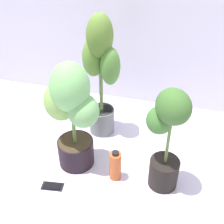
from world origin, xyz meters
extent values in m
plane|color=silver|center=(0.00, 0.00, 0.00)|extent=(8.00, 8.00, 0.00)
cylinder|color=black|center=(0.27, -0.09, 0.10)|extent=(0.19, 0.19, 0.20)
cylinder|color=#3E361D|center=(0.27, -0.09, 0.20)|extent=(0.18, 0.18, 0.02)
cylinder|color=#5E7B3C|center=(0.27, -0.09, 0.44)|extent=(0.02, 0.02, 0.48)
ellipsoid|color=#3A652A|center=(0.27, -0.09, 0.62)|extent=(0.29, 0.29, 0.21)
ellipsoid|color=#3E7130|center=(0.20, -0.07, 0.50)|extent=(0.22, 0.22, 0.17)
cylinder|color=black|center=(-0.35, -0.05, 0.10)|extent=(0.25, 0.25, 0.19)
cylinder|color=#3F3120|center=(-0.35, -0.05, 0.19)|extent=(0.23, 0.23, 0.02)
cylinder|color=#5C7E39|center=(-0.35, -0.05, 0.44)|extent=(0.02, 0.02, 0.49)
ellipsoid|color=#74B868|center=(-0.35, -0.05, 0.63)|extent=(0.34, 0.35, 0.32)
ellipsoid|color=#84B356|center=(-0.43, -0.03, 0.50)|extent=(0.30, 0.30, 0.27)
ellipsoid|color=#76B168|center=(-0.27, -0.07, 0.48)|extent=(0.28, 0.28, 0.22)
cylinder|color=slate|center=(-0.28, 0.34, 0.10)|extent=(0.20, 0.20, 0.21)
cylinder|color=#3B2C1E|center=(-0.28, 0.34, 0.20)|extent=(0.18, 0.18, 0.02)
cylinder|color=#5D763E|center=(-0.28, 0.34, 0.55)|extent=(0.03, 0.03, 0.68)
ellipsoid|color=#5A7D30|center=(-0.28, 0.34, 0.80)|extent=(0.25, 0.25, 0.31)
ellipsoid|color=#5A8535|center=(-0.33, 0.36, 0.63)|extent=(0.22, 0.23, 0.28)
ellipsoid|color=#528339|center=(-0.20, 0.32, 0.60)|extent=(0.18, 0.19, 0.28)
cube|color=black|center=(-0.42, -0.31, 0.00)|extent=(0.15, 0.09, 0.01)
cube|color=black|center=(-0.42, -0.31, 0.01)|extent=(0.12, 0.07, 0.00)
cylinder|color=#C55727|center=(-0.05, -0.12, 0.11)|extent=(0.08, 0.08, 0.21)
cylinder|color=black|center=(-0.05, -0.12, 0.22)|extent=(0.04, 0.04, 0.02)
camera|label=1|loc=(0.29, -1.44, 1.54)|focal=47.27mm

